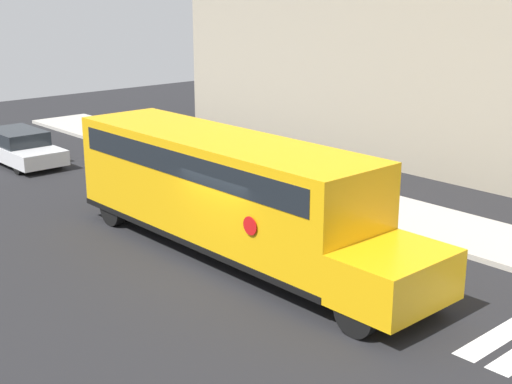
# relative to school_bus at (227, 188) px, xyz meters

# --- Properties ---
(ground_plane) EXTENTS (60.00, 60.00, 0.00)m
(ground_plane) POSITION_rel_school_bus_xyz_m (1.00, -0.67, -1.79)
(ground_plane) COLOR black
(sidewalk_strip) EXTENTS (44.00, 3.00, 0.15)m
(sidewalk_strip) POSITION_rel_school_bus_xyz_m (1.00, 5.83, -1.71)
(sidewalk_strip) COLOR #B2ADA3
(sidewalk_strip) RESTS_ON ground
(school_bus) EXTENTS (11.57, 2.57, 3.10)m
(school_bus) POSITION_rel_school_bus_xyz_m (0.00, 0.00, 0.00)
(school_bus) COLOR #EAA80F
(school_bus) RESTS_ON ground
(parked_car) EXTENTS (4.64, 1.84, 1.33)m
(parked_car) POSITION_rel_school_bus_xyz_m (-13.17, 0.18, -1.12)
(parked_car) COLOR silver
(parked_car) RESTS_ON ground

